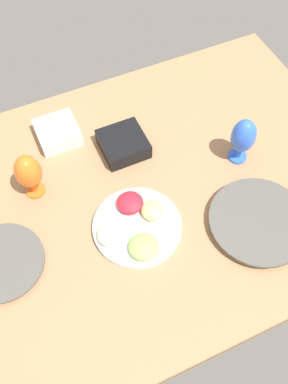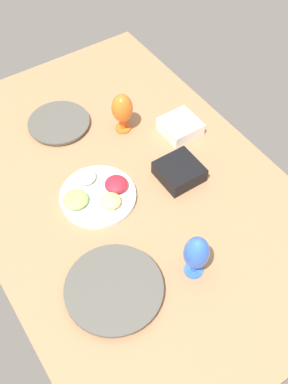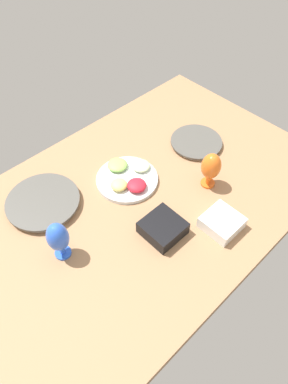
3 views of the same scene
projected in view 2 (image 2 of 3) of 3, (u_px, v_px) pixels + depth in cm
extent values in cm
cube|color=#99704C|center=(125.00, 190.00, 163.84)|extent=(160.00, 104.00, 4.00)
cylinder|color=silver|center=(114.00, 290.00, 136.82)|extent=(27.57, 27.57, 1.86)
cylinder|color=#4E4C47|center=(114.00, 288.00, 135.64)|extent=(29.97, 29.97, 1.12)
cylinder|color=silver|center=(59.00, 124.00, 180.44)|extent=(22.50, 22.50, 1.32)
cylinder|color=#4E4C47|center=(59.00, 122.00, 179.60)|extent=(24.46, 24.46, 0.79)
cylinder|color=silver|center=(98.00, 196.00, 158.43)|extent=(26.74, 26.74, 1.80)
ellipsoid|color=beige|center=(85.00, 177.00, 160.90)|extent=(7.93, 7.93, 2.69)
ellipsoid|color=#8CC659|center=(76.00, 199.00, 154.71)|extent=(8.84, 8.84, 2.76)
ellipsoid|color=#F9E072|center=(111.00, 201.00, 153.88)|extent=(7.07, 7.07, 3.48)
ellipsoid|color=red|center=(116.00, 184.00, 158.24)|extent=(8.14, 8.14, 3.46)
cylinder|color=blue|center=(193.00, 270.00, 141.47)|extent=(6.05, 6.05, 1.00)
cylinder|color=blue|center=(194.00, 267.00, 139.70)|extent=(2.00, 2.00, 3.46)
ellipsoid|color=blue|center=(196.00, 253.00, 133.09)|extent=(7.84, 7.84, 13.16)
cylinder|color=orange|center=(123.00, 128.00, 179.35)|extent=(6.11, 6.11, 1.00)
cylinder|color=orange|center=(123.00, 124.00, 177.45)|extent=(2.00, 2.00, 3.79)
ellipsoid|color=orange|center=(122.00, 108.00, 171.09)|extent=(8.20, 8.20, 12.21)
cube|color=black|center=(179.00, 171.00, 162.70)|extent=(14.51, 14.51, 5.72)
cube|color=tan|center=(180.00, 168.00, 161.25)|extent=(11.90, 11.90, 1.83)
cube|color=white|center=(180.00, 127.00, 176.82)|extent=(13.62, 13.62, 5.24)
cube|color=#F9E072|center=(180.00, 124.00, 175.49)|extent=(11.17, 11.17, 1.68)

